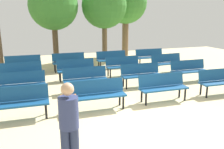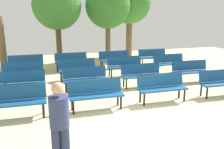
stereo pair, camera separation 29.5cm
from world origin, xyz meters
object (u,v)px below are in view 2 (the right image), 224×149
at_px(bench_r1_c0, 21,82).
at_px(bench_r2_c3, 169,62).
at_px(bench_r0_c2, 162,86).
at_px(bench_r3_c1, 71,60).
at_px(bench_r1_c3, 191,70).
at_px(bench_r3_c3, 153,56).
at_px(tree_1, 108,6).
at_px(bench_r2_c0, 23,71).
at_px(bench_r3_c0, 26,63).
at_px(tree_2, 130,3).
at_px(bench_r0_c0, 16,100).
at_px(bench_r3_c2, 114,58).
at_px(bench_r0_c3, 221,81).
at_px(tree_3, 57,6).
at_px(bench_r2_c2, 125,65).
at_px(bench_r1_c1, 85,78).
at_px(bench_r1_c2, 141,74).
at_px(bench_r2_c1, 77,68).
at_px(tree_0, 2,44).
at_px(bench_r0_c1, 96,93).
at_px(visitor_with_backpack, 60,121).

height_order(bench_r1_c0, bench_r2_c3, same).
distance_m(bench_r0_c2, bench_r3_c1, 5.70).
xyz_separation_m(bench_r1_c3, bench_r3_c3, (0.08, 3.51, 0.00)).
bearing_deg(tree_1, bench_r3_c3, -52.91).
xyz_separation_m(bench_r2_c0, bench_r3_c0, (0.07, 1.71, 0.00)).
distance_m(bench_r1_c0, tree_2, 9.94).
bearing_deg(bench_r3_c0, bench_r0_c2, -49.93).
bearing_deg(bench_r0_c0, bench_r2_c0, 91.52).
bearing_deg(bench_r0_c0, bench_r3_c2, 51.11).
xyz_separation_m(bench_r0_c3, tree_3, (-4.70, 7.60, 2.69)).
relative_size(bench_r2_c2, bench_r3_c1, 1.00).
xyz_separation_m(bench_r3_c1, tree_3, (-0.34, 2.21, 2.69)).
xyz_separation_m(bench_r0_c3, bench_r3_c0, (-6.49, 5.38, 0.00)).
distance_m(bench_r1_c1, bench_r1_c2, 2.20).
xyz_separation_m(bench_r0_c2, tree_3, (-2.44, 7.52, 2.69)).
relative_size(bench_r2_c3, tree_3, 0.35).
distance_m(bench_r3_c2, tree_2, 5.03).
distance_m(bench_r0_c0, bench_r1_c3, 6.85).
height_order(bench_r3_c2, tree_2, tree_2).
relative_size(bench_r2_c0, tree_3, 0.35).
height_order(bench_r3_c2, bench_r3_c3, same).
xyz_separation_m(tree_1, tree_3, (-2.98, -0.11, -0.01)).
bearing_deg(bench_r1_c3, bench_r0_c3, -88.97).
height_order(bench_r2_c1, tree_2, tree_2).
relative_size(bench_r0_c3, tree_0, 0.61).
xyz_separation_m(bench_r0_c1, bench_r2_c2, (2.23, 3.47, 0.00)).
bearing_deg(bench_r3_c2, tree_0, 168.80).
bearing_deg(tree_3, bench_r3_c3, -25.75).
distance_m(bench_r1_c1, tree_2, 8.65).
bearing_deg(bench_r0_c2, bench_r0_c0, -179.43).
xyz_separation_m(bench_r0_c0, tree_0, (-0.93, 6.20, 0.83)).
xyz_separation_m(bench_r1_c1, visitor_with_backpack, (-1.34, -4.37, 0.43)).
distance_m(bench_r2_c1, tree_1, 5.59).
relative_size(bench_r3_c1, tree_0, 0.60).
relative_size(tree_0, tree_3, 0.58).
bearing_deg(bench_r1_c2, bench_r2_c0, 158.67).
xyz_separation_m(bench_r1_c0, bench_r2_c2, (4.38, 1.64, 0.00)).
bearing_deg(tree_3, bench_r1_c0, -108.30).
bearing_deg(bench_r1_c3, bench_r1_c2, -178.87).
relative_size(bench_r0_c3, tree_3, 0.35).
height_order(tree_1, tree_3, tree_1).
distance_m(bench_r3_c1, tree_0, 3.46).
distance_m(bench_r0_c3, bench_r2_c0, 7.52).
height_order(bench_r0_c2, bench_r1_c1, same).
bearing_deg(bench_r1_c2, bench_r3_c0, 142.06).
relative_size(bench_r1_c0, tree_2, 0.33).
distance_m(bench_r0_c0, tree_3, 8.12).
xyz_separation_m(bench_r0_c0, bench_r0_c2, (4.37, -0.10, 0.00)).
bearing_deg(bench_r2_c2, bench_r2_c3, -1.27).
bearing_deg(bench_r1_c0, bench_r2_c0, 92.48).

